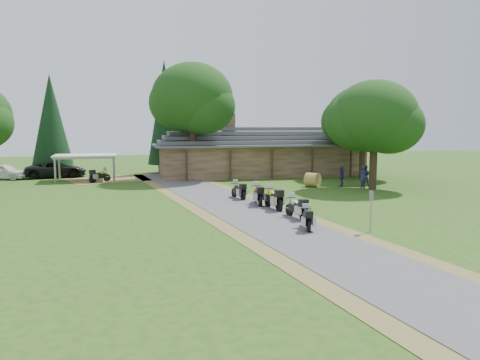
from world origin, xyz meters
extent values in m
plane|color=#264B15|center=(0.00, 0.00, 0.00)|extent=(120.00, 120.00, 0.00)
plane|color=#454547|center=(-0.50, 4.00, 0.00)|extent=(51.95, 51.95, 0.00)
imported|color=white|center=(-18.39, 25.12, 0.92)|extent=(4.06, 6.00, 1.84)
imported|color=black|center=(-13.87, 25.65, 1.17)|extent=(3.35, 6.37, 2.33)
imported|color=navy|center=(11.11, 11.66, 1.09)|extent=(0.74, 0.65, 2.18)
imported|color=navy|center=(11.96, 12.88, 1.03)|extent=(0.71, 0.64, 2.06)
imported|color=navy|center=(9.91, 12.94, 0.98)|extent=(0.67, 0.69, 1.96)
cylinder|color=olive|center=(7.59, 13.46, 0.57)|extent=(1.55, 1.54, 1.14)
cone|color=black|center=(-3.25, 27.44, 5.89)|extent=(3.68, 3.68, 11.78)
cone|color=black|center=(-14.50, 28.16, 5.06)|extent=(3.96, 3.96, 10.11)
camera|label=1|loc=(-7.00, -22.11, 4.96)|focal=35.00mm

